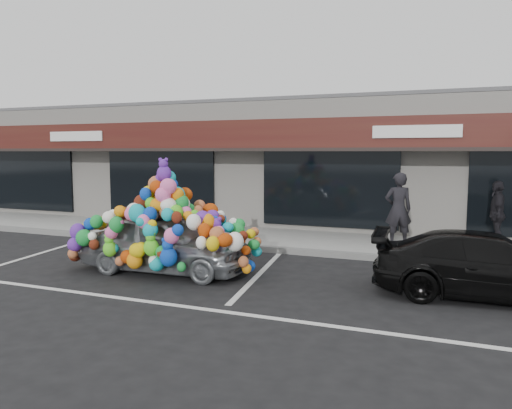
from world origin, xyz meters
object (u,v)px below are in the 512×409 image
at_px(black_sedan, 489,266).
at_px(toy_car, 165,236).
at_px(pedestrian_c, 497,214).
at_px(pedestrian_a, 398,209).

bearing_deg(black_sedan, toy_car, 90.31).
bearing_deg(black_sedan, pedestrian_c, -9.07).
xyz_separation_m(toy_car, black_sedan, (6.34, 0.49, -0.21)).
bearing_deg(pedestrian_c, toy_car, -54.60).
relative_size(toy_car, pedestrian_c, 2.37).
relative_size(pedestrian_a, pedestrian_c, 1.12).
xyz_separation_m(toy_car, pedestrian_c, (6.73, 4.95, 0.21)).
height_order(pedestrian_a, pedestrian_c, pedestrian_a).
height_order(black_sedan, pedestrian_a, pedestrian_a).
bearing_deg(pedestrian_c, black_sedan, -5.87).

